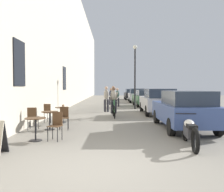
{
  "coord_description": "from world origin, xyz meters",
  "views": [
    {
      "loc": [
        0.16,
        -4.91,
        1.67
      ],
      "look_at": [
        0.38,
        15.41,
        0.93
      ],
      "focal_mm": 38.34,
      "sensor_mm": 36.0,
      "label": 1
    }
  ],
  "objects_px": {
    "cafe_chair_mid_toward_street": "(33,117)",
    "pedestrian_far": "(117,96)",
    "cafe_table_mid": "(50,116)",
    "parked_car_second": "(158,101)",
    "cyclist_on_bicycle": "(114,103)",
    "street_lamp": "(135,69)",
    "parked_car_fifth": "(131,94)",
    "cafe_chair_near_toward_street": "(56,124)",
    "parked_car_nearest": "(184,109)",
    "pedestrian_furthest": "(111,95)",
    "pedestrian_near": "(106,97)",
    "cafe_chair_far_toward_wall": "(48,112)",
    "parked_car_third": "(145,98)",
    "cafe_chair_mid_toward_wall": "(64,116)",
    "parked_motorcycle": "(190,132)",
    "cafe_chair_far_toward_street": "(61,113)",
    "cafe_table_far": "(62,111)",
    "cafe_table_near": "(35,124)",
    "parked_car_fourth": "(137,95)",
    "pedestrian_mid": "(113,96)"
  },
  "relations": [
    {
      "from": "cafe_chair_mid_toward_street",
      "to": "pedestrian_far",
      "type": "height_order",
      "value": "pedestrian_far"
    },
    {
      "from": "cafe_table_mid",
      "to": "parked_car_second",
      "type": "height_order",
      "value": "parked_car_second"
    },
    {
      "from": "cyclist_on_bicycle",
      "to": "street_lamp",
      "type": "bearing_deg",
      "value": 71.08
    },
    {
      "from": "street_lamp",
      "to": "parked_car_fifth",
      "type": "height_order",
      "value": "street_lamp"
    },
    {
      "from": "cafe_chair_near_toward_street",
      "to": "parked_car_nearest",
      "type": "xyz_separation_m",
      "value": [
        4.65,
        1.93,
        0.28
      ]
    },
    {
      "from": "pedestrian_far",
      "to": "parked_car_second",
      "type": "xyz_separation_m",
      "value": [
        2.34,
        -5.74,
        -0.08
      ]
    },
    {
      "from": "cafe_table_mid",
      "to": "pedestrian_furthest",
      "type": "bearing_deg",
      "value": 79.28
    },
    {
      "from": "cyclist_on_bicycle",
      "to": "pedestrian_near",
      "type": "relative_size",
      "value": 1.02
    },
    {
      "from": "cafe_chair_mid_toward_street",
      "to": "parked_car_nearest",
      "type": "relative_size",
      "value": 0.21
    },
    {
      "from": "cafe_chair_mid_toward_street",
      "to": "pedestrian_near",
      "type": "height_order",
      "value": "pedestrian_near"
    },
    {
      "from": "cafe_chair_mid_toward_street",
      "to": "parked_car_second",
      "type": "relative_size",
      "value": 0.2
    },
    {
      "from": "cafe_chair_far_toward_wall",
      "to": "parked_car_third",
      "type": "relative_size",
      "value": 0.22
    },
    {
      "from": "cafe_chair_mid_toward_wall",
      "to": "parked_motorcycle",
      "type": "bearing_deg",
      "value": -33.79
    },
    {
      "from": "parked_motorcycle",
      "to": "pedestrian_far",
      "type": "bearing_deg",
      "value": 96.62
    },
    {
      "from": "cafe_chair_mid_toward_wall",
      "to": "parked_car_fifth",
      "type": "bearing_deg",
      "value": 78.21
    },
    {
      "from": "cafe_chair_mid_toward_street",
      "to": "pedestrian_far",
      "type": "distance_m",
      "value": 11.86
    },
    {
      "from": "cafe_chair_mid_toward_wall",
      "to": "cyclist_on_bicycle",
      "type": "relative_size",
      "value": 0.51
    },
    {
      "from": "cafe_chair_mid_toward_wall",
      "to": "pedestrian_near",
      "type": "relative_size",
      "value": 0.51
    },
    {
      "from": "cafe_chair_near_toward_street",
      "to": "pedestrian_far",
      "type": "height_order",
      "value": "pedestrian_far"
    },
    {
      "from": "cafe_chair_far_toward_street",
      "to": "cafe_table_far",
      "type": "bearing_deg",
      "value": 96.69
    },
    {
      "from": "parked_car_third",
      "to": "parked_motorcycle",
      "type": "relative_size",
      "value": 1.92
    },
    {
      "from": "cafe_table_mid",
      "to": "cyclist_on_bicycle",
      "type": "height_order",
      "value": "cyclist_on_bicycle"
    },
    {
      "from": "cafe_table_far",
      "to": "cafe_chair_far_toward_wall",
      "type": "xyz_separation_m",
      "value": [
        -0.64,
        -0.07,
        -0.0
      ]
    },
    {
      "from": "cafe_table_near",
      "to": "pedestrian_far",
      "type": "bearing_deg",
      "value": 77.2
    },
    {
      "from": "cafe_table_mid",
      "to": "parked_car_fifth",
      "type": "bearing_deg",
      "value": 76.92
    },
    {
      "from": "cyclist_on_bicycle",
      "to": "parked_car_second",
      "type": "xyz_separation_m",
      "value": [
        2.78,
        1.5,
        0.01
      ]
    },
    {
      "from": "cafe_chair_near_toward_street",
      "to": "cafe_table_mid",
      "type": "xyz_separation_m",
      "value": [
        -0.67,
        1.89,
        0.0
      ]
    },
    {
      "from": "pedestrian_far",
      "to": "parked_car_fourth",
      "type": "height_order",
      "value": "pedestrian_far"
    },
    {
      "from": "cyclist_on_bicycle",
      "to": "pedestrian_furthest",
      "type": "distance_m",
      "value": 9.19
    },
    {
      "from": "cafe_table_near",
      "to": "pedestrian_far",
      "type": "distance_m",
      "value": 13.5
    },
    {
      "from": "cafe_chair_far_toward_street",
      "to": "pedestrian_mid",
      "type": "height_order",
      "value": "pedestrian_mid"
    },
    {
      "from": "cafe_chair_mid_toward_wall",
      "to": "parked_car_fourth",
      "type": "distance_m",
      "value": 17.83
    },
    {
      "from": "parked_car_fourth",
      "to": "cafe_table_near",
      "type": "bearing_deg",
      "value": -105.61
    },
    {
      "from": "cafe_chair_mid_toward_wall",
      "to": "pedestrian_mid",
      "type": "xyz_separation_m",
      "value": [
        2.1,
        9.23,
        0.48
      ]
    },
    {
      "from": "cafe_chair_mid_toward_street",
      "to": "pedestrian_mid",
      "type": "bearing_deg",
      "value": 70.62
    },
    {
      "from": "parked_car_second",
      "to": "cafe_table_far",
      "type": "bearing_deg",
      "value": -146.58
    },
    {
      "from": "cafe_chair_mid_toward_street",
      "to": "parked_car_second",
      "type": "distance_m",
      "value": 8.18
    },
    {
      "from": "cafe_chair_mid_toward_street",
      "to": "parked_car_nearest",
      "type": "height_order",
      "value": "parked_car_nearest"
    },
    {
      "from": "cafe_table_near",
      "to": "parked_car_nearest",
      "type": "height_order",
      "value": "parked_car_nearest"
    },
    {
      "from": "cafe_chair_far_toward_street",
      "to": "pedestrian_far",
      "type": "height_order",
      "value": "pedestrian_far"
    },
    {
      "from": "pedestrian_furthest",
      "to": "parked_car_third",
      "type": "height_order",
      "value": "pedestrian_furthest"
    },
    {
      "from": "cafe_chair_mid_toward_street",
      "to": "cafe_chair_mid_toward_wall",
      "type": "relative_size",
      "value": 1.0
    },
    {
      "from": "cafe_chair_near_toward_street",
      "to": "cyclist_on_bicycle",
      "type": "bearing_deg",
      "value": 71.7
    },
    {
      "from": "cafe_chair_far_toward_wall",
      "to": "pedestrian_mid",
      "type": "height_order",
      "value": "pedestrian_mid"
    },
    {
      "from": "pedestrian_far",
      "to": "pedestrian_furthest",
      "type": "relative_size",
      "value": 1.01
    },
    {
      "from": "pedestrian_far",
      "to": "parked_car_second",
      "type": "distance_m",
      "value": 6.2
    },
    {
      "from": "cafe_chair_far_toward_street",
      "to": "street_lamp",
      "type": "xyz_separation_m",
      "value": [
        4.14,
        7.64,
        2.59
      ]
    },
    {
      "from": "cafe_chair_mid_toward_wall",
      "to": "parked_car_fifth",
      "type": "relative_size",
      "value": 0.22
    },
    {
      "from": "cafe_chair_mid_toward_wall",
      "to": "parked_car_second",
      "type": "distance_m",
      "value": 7.23
    },
    {
      "from": "parked_car_second",
      "to": "pedestrian_mid",
      "type": "bearing_deg",
      "value": 125.3
    }
  ]
}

